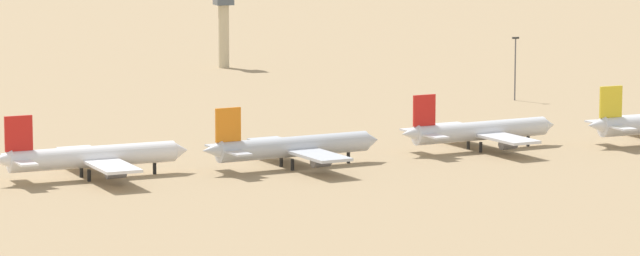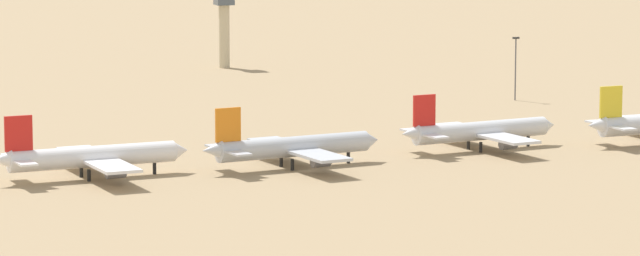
% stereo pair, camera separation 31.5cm
% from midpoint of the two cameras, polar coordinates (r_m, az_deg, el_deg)
% --- Properties ---
extents(ground, '(4000.00, 4000.00, 0.00)m').
position_cam_midpoint_polar(ground, '(348.66, -0.32, -1.38)').
color(ground, '#9E8460').
extents(parked_jet_red_1, '(39.34, 33.24, 12.99)m').
position_cam_midpoint_polar(parked_jet_red_1, '(341.84, -7.33, -0.92)').
color(parked_jet_red_1, white).
rests_on(parked_jet_red_1, ground).
extents(parked_jet_orange_2, '(39.09, 33.26, 12.93)m').
position_cam_midpoint_polar(parked_jet_orange_2, '(351.32, -0.88, -0.61)').
color(parked_jet_orange_2, silver).
rests_on(parked_jet_orange_2, ground).
extents(parked_jet_red_3, '(38.13, 32.44, 12.61)m').
position_cam_midpoint_polar(parked_jet_red_3, '(374.87, 5.14, -0.10)').
color(parked_jet_red_3, silver).
rests_on(parked_jet_red_3, ground).
extents(control_tower, '(5.20, 5.20, 24.06)m').
position_cam_midpoint_polar(control_tower, '(530.11, -3.07, 3.50)').
color(control_tower, '#C6B793').
rests_on(control_tower, ground).
extents(light_pole_east, '(1.80, 0.50, 16.28)m').
position_cam_midpoint_polar(light_pole_east, '(457.15, 6.30, 2.05)').
color(light_pole_east, '#59595E').
rests_on(light_pole_east, ground).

